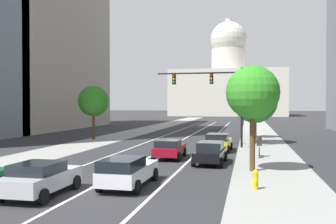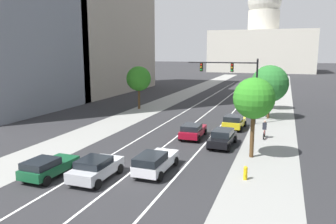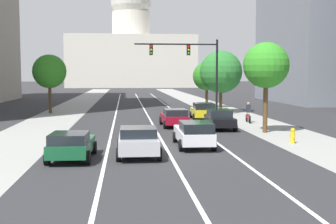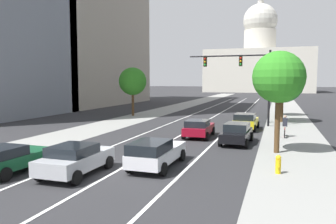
% 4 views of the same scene
% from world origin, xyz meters
% --- Properties ---
extents(ground_plane, '(400.00, 400.00, 0.00)m').
position_xyz_m(ground_plane, '(0.00, 40.00, 0.00)').
color(ground_plane, '#2B2B2D').
extents(sidewalk_left, '(4.65, 130.00, 0.01)m').
position_xyz_m(sidewalk_left, '(-8.62, 35.00, 0.01)').
color(sidewalk_left, gray).
rests_on(sidewalk_left, ground).
extents(sidewalk_right, '(4.65, 130.00, 0.01)m').
position_xyz_m(sidewalk_right, '(8.62, 35.00, 0.01)').
color(sidewalk_right, gray).
rests_on(sidewalk_right, ground).
extents(lane_stripe_left, '(0.16, 90.00, 0.01)m').
position_xyz_m(lane_stripe_left, '(-3.15, 25.00, 0.01)').
color(lane_stripe_left, white).
rests_on(lane_stripe_left, ground).
extents(lane_stripe_center, '(0.16, 90.00, 0.01)m').
position_xyz_m(lane_stripe_center, '(0.00, 25.00, 0.01)').
color(lane_stripe_center, white).
rests_on(lane_stripe_center, ground).
extents(lane_stripe_right, '(0.16, 90.00, 0.01)m').
position_xyz_m(lane_stripe_right, '(3.15, 25.00, 0.01)').
color(lane_stripe_right, white).
rests_on(lane_stripe_right, ground).
extents(capitol_building, '(40.16, 27.24, 35.56)m').
position_xyz_m(capitol_building, '(0.00, 124.71, 10.97)').
color(capitol_building, beige).
rests_on(capitol_building, ground).
extents(car_white, '(1.99, 4.60, 1.48)m').
position_xyz_m(car_white, '(1.57, 0.98, 0.78)').
color(car_white, silver).
rests_on(car_white, ground).
extents(car_crimson, '(2.07, 4.25, 1.40)m').
position_xyz_m(car_crimson, '(1.58, 10.69, 0.74)').
color(car_crimson, maroon).
rests_on(car_crimson, ground).
extents(car_yellow, '(2.23, 4.08, 1.51)m').
position_xyz_m(car_yellow, '(4.72, 15.85, 0.80)').
color(car_yellow, yellow).
rests_on(car_yellow, ground).
extents(car_green, '(2.13, 4.10, 1.35)m').
position_xyz_m(car_green, '(-4.73, -2.11, 0.72)').
color(car_green, '#14512D').
rests_on(car_green, ground).
extents(car_silver, '(2.13, 4.19, 1.45)m').
position_xyz_m(car_silver, '(-1.58, -1.38, 0.76)').
color(car_silver, '#B2B5BA').
rests_on(car_silver, ground).
extents(car_black, '(2.07, 4.40, 1.45)m').
position_xyz_m(car_black, '(4.73, 8.96, 0.76)').
color(car_black, black).
rests_on(car_black, ground).
extents(traffic_signal_mast, '(7.99, 0.39, 7.34)m').
position_xyz_m(traffic_signal_mast, '(4.19, 19.04, 5.29)').
color(traffic_signal_mast, black).
rests_on(traffic_signal_mast, ground).
extents(fire_hydrant, '(0.26, 0.35, 0.91)m').
position_xyz_m(fire_hydrant, '(7.51, 1.75, 0.46)').
color(fire_hydrant, yellow).
rests_on(fire_hydrant, ground).
extents(cyclist, '(0.37, 1.70, 1.72)m').
position_xyz_m(cyclist, '(8.00, 12.89, 0.85)').
color(cyclist, black).
rests_on(cyclist, ground).
extents(street_tree_mid_right, '(4.46, 4.46, 6.52)m').
position_xyz_m(street_tree_mid_right, '(7.85, 22.96, 4.28)').
color(street_tree_mid_right, '#51381E').
rests_on(street_tree_mid_right, ground).
extents(street_tree_mid_left, '(3.48, 3.48, 6.08)m').
position_xyz_m(street_tree_mid_left, '(-9.94, 23.90, 4.32)').
color(street_tree_mid_left, '#51381E').
rests_on(street_tree_mid_left, ground).
extents(street_tree_far_right, '(3.15, 3.15, 6.22)m').
position_xyz_m(street_tree_far_right, '(7.42, 6.63, 4.61)').
color(street_tree_far_right, '#51381E').
rests_on(street_tree_far_right, ground).
extents(street_tree_near_right, '(3.41, 3.41, 5.52)m').
position_xyz_m(street_tree_near_right, '(7.65, 29.93, 3.80)').
color(street_tree_near_right, '#51381E').
rests_on(street_tree_near_right, ground).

